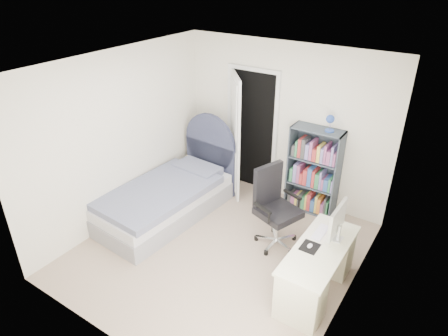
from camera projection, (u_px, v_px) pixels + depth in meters
The scene contains 8 objects.
room_shell at pixel (219, 169), 4.86m from camera, with size 3.50×3.70×2.60m.
door at pixel (241, 132), 6.44m from camera, with size 0.92×0.65×2.06m.
bed at pixel (170, 196), 6.10m from camera, with size 1.17×2.25×1.34m.
nightstand at pixel (201, 160), 7.03m from camera, with size 0.39×0.39×0.58m.
floor_lamp at pixel (210, 159), 6.77m from camera, with size 0.18×0.18×1.25m.
bookcase at pixel (314, 173), 6.05m from camera, with size 0.76×0.33×1.61m.
desk at pixel (318, 268), 4.62m from camera, with size 0.53×1.32×1.08m.
office_chair at pixel (274, 203), 5.34m from camera, with size 0.65×0.65×1.14m.
Camera 1 is at (2.43, -3.54, 3.53)m, focal length 32.00 mm.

